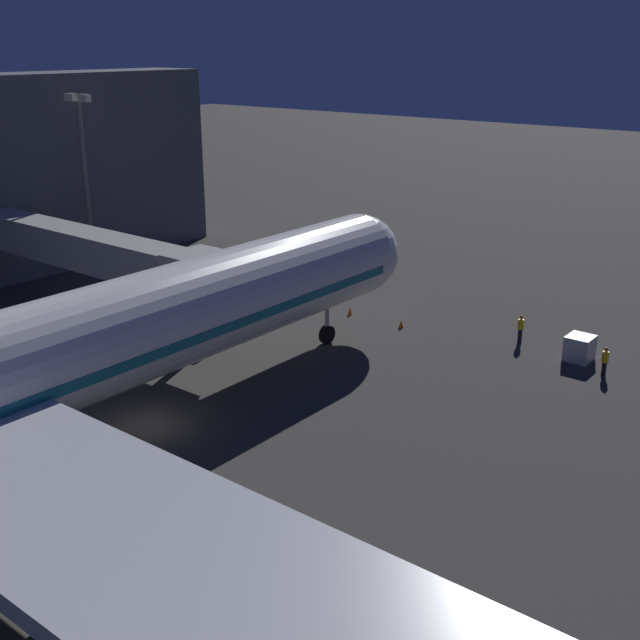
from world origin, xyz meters
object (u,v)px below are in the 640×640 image
(apron_floodlight_mast, at_px, (85,170))
(traffic_cone_nose_starboard, at_px, (350,311))
(jet_bridge, at_px, (108,255))
(traffic_cone_nose_port, at_px, (401,324))
(ground_crew_under_port_wing, at_px, (521,328))
(ground_crew_by_tug, at_px, (605,360))
(baggage_container_near_belt, at_px, (580,348))

(apron_floodlight_mast, bearing_deg, traffic_cone_nose_starboard, -167.93)
(jet_bridge, relative_size, traffic_cone_nose_port, 43.96)
(jet_bridge, bearing_deg, traffic_cone_nose_port, -139.95)
(ground_crew_under_port_wing, bearing_deg, ground_crew_by_tug, 162.90)
(ground_crew_under_port_wing, distance_m, traffic_cone_nose_port, 8.05)
(jet_bridge, relative_size, traffic_cone_nose_starboard, 43.96)
(traffic_cone_nose_port, height_order, traffic_cone_nose_starboard, same)
(jet_bridge, height_order, traffic_cone_nose_starboard, jet_bridge)
(baggage_container_near_belt, bearing_deg, traffic_cone_nose_port, 9.25)
(ground_crew_by_tug, relative_size, traffic_cone_nose_port, 3.23)
(ground_crew_under_port_wing, bearing_deg, apron_floodlight_mast, 11.89)
(apron_floodlight_mast, height_order, traffic_cone_nose_port, apron_floodlight_mast)
(jet_bridge, distance_m, baggage_container_near_belt, 30.90)
(ground_crew_under_port_wing, distance_m, ground_crew_by_tug, 6.53)
(jet_bridge, bearing_deg, ground_crew_under_port_wing, -146.33)
(ground_crew_under_port_wing, xyz_separation_m, ground_crew_by_tug, (-6.24, 1.92, -0.06))
(jet_bridge, height_order, traffic_cone_nose_port, jet_bridge)
(baggage_container_near_belt, bearing_deg, ground_crew_by_tug, 146.04)
(jet_bridge, height_order, ground_crew_under_port_wing, jet_bridge)
(baggage_container_near_belt, relative_size, traffic_cone_nose_port, 2.98)
(jet_bridge, xyz_separation_m, baggage_container_near_belt, (-26.87, -14.58, -4.53))
(apron_floodlight_mast, xyz_separation_m, traffic_cone_nose_port, (-27.70, -4.98, -8.50))
(jet_bridge, bearing_deg, baggage_container_near_belt, -151.52)
(apron_floodlight_mast, bearing_deg, ground_crew_by_tug, -172.44)
(jet_bridge, xyz_separation_m, traffic_cone_nose_starboard, (-10.66, -12.66, -5.05))
(apron_floodlight_mast, distance_m, traffic_cone_nose_starboard, 25.30)
(ground_crew_by_tug, distance_m, traffic_cone_nose_starboard, 18.29)
(ground_crew_by_tug, bearing_deg, jet_bridge, 24.51)
(traffic_cone_nose_starboard, bearing_deg, apron_floodlight_mast, 12.07)
(jet_bridge, relative_size, ground_crew_under_port_wing, 12.83)
(jet_bridge, distance_m, ground_crew_by_tug, 32.09)
(traffic_cone_nose_port, bearing_deg, ground_crew_under_port_wing, -162.16)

